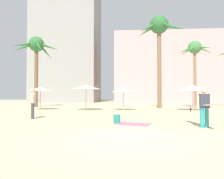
{
  "coord_description": "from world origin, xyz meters",
  "views": [
    {
      "loc": [
        -0.07,
        -6.75,
        1.34
      ],
      "look_at": [
        -0.96,
        5.51,
        1.69
      ],
      "focal_mm": 34.06,
      "sensor_mm": 36.0,
      "label": 1
    }
  ],
  "objects_px": {
    "person_mid_left": "(203,106)",
    "person_far_left": "(33,102)",
    "cafe_umbrella_2": "(192,88)",
    "palm_tree_center": "(36,50)",
    "cafe_umbrella_3": "(40,89)",
    "beach_towel": "(133,124)",
    "palm_tree_far_left": "(159,32)",
    "backpack": "(117,119)",
    "cafe_umbrella_1": "(123,90)",
    "palm_tree_left": "(195,52)",
    "cafe_umbrella_0": "(86,87)"
  },
  "relations": [
    {
      "from": "cafe_umbrella_2",
      "to": "backpack",
      "type": "relative_size",
      "value": 5.79
    },
    {
      "from": "cafe_umbrella_3",
      "to": "person_mid_left",
      "type": "bearing_deg",
      "value": -42.03
    },
    {
      "from": "cafe_umbrella_3",
      "to": "person_mid_left",
      "type": "height_order",
      "value": "cafe_umbrella_3"
    },
    {
      "from": "cafe_umbrella_3",
      "to": "palm_tree_left",
      "type": "bearing_deg",
      "value": 14.91
    },
    {
      "from": "palm_tree_far_left",
      "to": "person_mid_left",
      "type": "bearing_deg",
      "value": -90.81
    },
    {
      "from": "cafe_umbrella_0",
      "to": "palm_tree_left",
      "type": "bearing_deg",
      "value": 22.49
    },
    {
      "from": "palm_tree_far_left",
      "to": "cafe_umbrella_3",
      "type": "height_order",
      "value": "palm_tree_far_left"
    },
    {
      "from": "palm_tree_far_left",
      "to": "person_far_left",
      "type": "relative_size",
      "value": 5.62
    },
    {
      "from": "cafe_umbrella_0",
      "to": "cafe_umbrella_1",
      "type": "xyz_separation_m",
      "value": [
        3.41,
        0.32,
        -0.24
      ]
    },
    {
      "from": "palm_tree_left",
      "to": "cafe_umbrella_0",
      "type": "bearing_deg",
      "value": -157.51
    },
    {
      "from": "cafe_umbrella_0",
      "to": "cafe_umbrella_2",
      "type": "bearing_deg",
      "value": 3.03
    },
    {
      "from": "cafe_umbrella_1",
      "to": "cafe_umbrella_2",
      "type": "distance_m",
      "value": 6.23
    },
    {
      "from": "cafe_umbrella_1",
      "to": "person_mid_left",
      "type": "distance_m",
      "value": 10.86
    },
    {
      "from": "beach_towel",
      "to": "person_mid_left",
      "type": "xyz_separation_m",
      "value": [
        2.96,
        -0.72,
        0.9
      ]
    },
    {
      "from": "palm_tree_left",
      "to": "person_far_left",
      "type": "distance_m",
      "value": 18.23
    },
    {
      "from": "palm_tree_center",
      "to": "palm_tree_far_left",
      "type": "bearing_deg",
      "value": -5.98
    },
    {
      "from": "cafe_umbrella_0",
      "to": "backpack",
      "type": "height_order",
      "value": "cafe_umbrella_0"
    },
    {
      "from": "palm_tree_center",
      "to": "cafe_umbrella_3",
      "type": "xyz_separation_m",
      "value": [
        2.5,
        -4.67,
        -4.81
      ]
    },
    {
      "from": "cafe_umbrella_0",
      "to": "cafe_umbrella_3",
      "type": "bearing_deg",
      "value": 174.19
    },
    {
      "from": "palm_tree_left",
      "to": "cafe_umbrella_2",
      "type": "height_order",
      "value": "palm_tree_left"
    },
    {
      "from": "cafe_umbrella_2",
      "to": "person_far_left",
      "type": "xyz_separation_m",
      "value": [
        -11.37,
        -7.69,
        -1.07
      ]
    },
    {
      "from": "palm_tree_far_left",
      "to": "backpack",
      "type": "distance_m",
      "value": 15.39
    },
    {
      "from": "beach_towel",
      "to": "backpack",
      "type": "height_order",
      "value": "backpack"
    },
    {
      "from": "cafe_umbrella_2",
      "to": "backpack",
      "type": "distance_m",
      "value": 11.53
    },
    {
      "from": "palm_tree_far_left",
      "to": "person_mid_left",
      "type": "relative_size",
      "value": 3.16
    },
    {
      "from": "beach_towel",
      "to": "backpack",
      "type": "relative_size",
      "value": 3.71
    },
    {
      "from": "cafe_umbrella_3",
      "to": "person_far_left",
      "type": "bearing_deg",
      "value": -70.12
    },
    {
      "from": "palm_tree_far_left",
      "to": "person_far_left",
      "type": "distance_m",
      "value": 15.75
    },
    {
      "from": "cafe_umbrella_3",
      "to": "backpack",
      "type": "height_order",
      "value": "cafe_umbrella_3"
    },
    {
      "from": "cafe_umbrella_0",
      "to": "person_far_left",
      "type": "xyz_separation_m",
      "value": [
        -1.73,
        -7.17,
        -1.15
      ]
    },
    {
      "from": "beach_towel",
      "to": "cafe_umbrella_0",
      "type": "bearing_deg",
      "value": 113.73
    },
    {
      "from": "palm_tree_left",
      "to": "cafe_umbrella_0",
      "type": "xyz_separation_m",
      "value": [
        -11.18,
        -4.63,
        -4.0
      ]
    },
    {
      "from": "cafe_umbrella_2",
      "to": "palm_tree_far_left",
      "type": "bearing_deg",
      "value": 128.14
    },
    {
      "from": "backpack",
      "to": "cafe_umbrella_1",
      "type": "bearing_deg",
      "value": 6.4
    },
    {
      "from": "palm_tree_left",
      "to": "person_mid_left",
      "type": "bearing_deg",
      "value": -106.11
    },
    {
      "from": "palm_tree_left",
      "to": "backpack",
      "type": "bearing_deg",
      "value": -120.28
    },
    {
      "from": "cafe_umbrella_3",
      "to": "beach_towel",
      "type": "height_order",
      "value": "cafe_umbrella_3"
    },
    {
      "from": "cafe_umbrella_1",
      "to": "person_mid_left",
      "type": "relative_size",
      "value": 0.71
    },
    {
      "from": "palm_tree_far_left",
      "to": "backpack",
      "type": "xyz_separation_m",
      "value": [
        -3.91,
        -12.57,
        -7.97
      ]
    },
    {
      "from": "palm_tree_left",
      "to": "palm_tree_center",
      "type": "height_order",
      "value": "palm_tree_center"
    },
    {
      "from": "palm_tree_left",
      "to": "backpack",
      "type": "height_order",
      "value": "palm_tree_left"
    },
    {
      "from": "person_mid_left",
      "to": "person_far_left",
      "type": "relative_size",
      "value": 1.78
    },
    {
      "from": "cafe_umbrella_2",
      "to": "palm_tree_center",
      "type": "bearing_deg",
      "value": 164.49
    },
    {
      "from": "backpack",
      "to": "person_mid_left",
      "type": "bearing_deg",
      "value": -97.15
    },
    {
      "from": "cafe_umbrella_1",
      "to": "person_far_left",
      "type": "distance_m",
      "value": 9.14
    },
    {
      "from": "beach_towel",
      "to": "cafe_umbrella_2",
      "type": "bearing_deg",
      "value": 59.92
    },
    {
      "from": "beach_towel",
      "to": "palm_tree_far_left",
      "type": "bearing_deg",
      "value": 76.2
    },
    {
      "from": "cafe_umbrella_2",
      "to": "person_mid_left",
      "type": "xyz_separation_m",
      "value": [
        -2.65,
        -10.4,
        -1.13
      ]
    },
    {
      "from": "person_mid_left",
      "to": "person_far_left",
      "type": "height_order",
      "value": "person_far_left"
    },
    {
      "from": "cafe_umbrella_1",
      "to": "palm_tree_left",
      "type": "bearing_deg",
      "value": 29.0
    }
  ]
}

